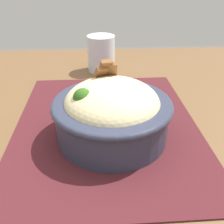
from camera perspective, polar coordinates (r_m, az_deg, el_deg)
table at (r=0.52m, az=1.17°, el=-10.57°), size 1.05×0.88×0.72m
placemat at (r=0.50m, az=-1.22°, el=-2.81°), size 0.45×0.35×0.00m
bowl at (r=0.44m, az=-0.04°, el=0.11°), size 0.21×0.21×0.13m
fork at (r=0.57m, az=-0.23°, el=1.96°), size 0.02×0.14×0.00m
drinking_glass at (r=0.75m, az=-2.39°, el=12.26°), size 0.08×0.08×0.10m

